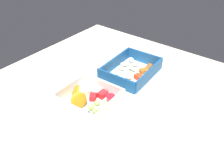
{
  "coord_description": "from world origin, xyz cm",
  "views": [
    {
      "loc": [
        47.64,
        37.0,
        48.39
      ],
      "look_at": [
        -1.14,
        -0.55,
        4.0
      ],
      "focal_mm": 38.14,
      "sensor_mm": 36.0,
      "label": 1
    }
  ],
  "objects": [
    {
      "name": "table_surface",
      "position": [
        0.0,
        0.0,
        1.0
      ],
      "size": [
        80.0,
        80.0,
        2.0
      ],
      "primitive_type": "cube",
      "color": "beige",
      "rests_on": "ground"
    },
    {
      "name": "pasta_container",
      "position": [
        -11.57,
        -0.11,
        3.54
      ],
      "size": [
        19.72,
        15.34,
        5.01
      ],
      "rotation": [
        0.0,
        0.0,
        0.05
      ],
      "color": "white",
      "rests_on": "table_surface"
    },
    {
      "name": "fruit_bowl",
      "position": [
        9.15,
        -1.06,
        3.82
      ],
      "size": [
        15.07,
        16.14,
        5.77
      ],
      "rotation": [
        0.0,
        0.0,
        0.04
      ],
      "color": "white",
      "rests_on": "table_surface"
    }
  ]
}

